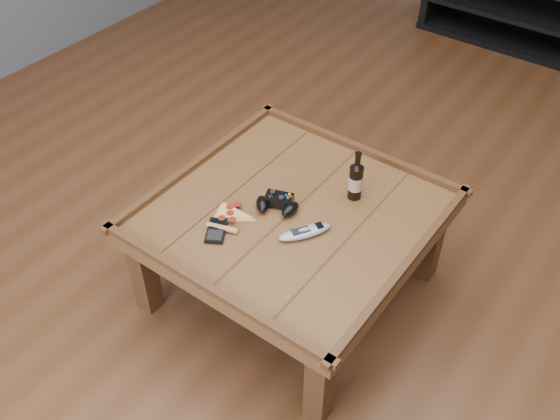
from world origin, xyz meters
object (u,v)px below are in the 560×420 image
Objects in this scene: coffee_table at (292,222)px; pizza_slice at (229,217)px; remote_control at (305,232)px; game_controller at (277,204)px; media_console at (531,9)px; beer_bottle at (356,180)px; smartphone at (216,231)px.

coffee_table is 0.25m from pizza_slice.
game_controller is at bearing -165.94° from remote_control.
game_controller reaches higher than media_console.
media_console is (0.00, 2.75, -0.15)m from coffee_table.
beer_bottle is 0.31m from game_controller.
media_console reaches higher than remote_control.
media_console is 5.64× the size of pizza_slice.
beer_bottle is 0.85× the size of pizza_slice.
coffee_table is at bearing -90.00° from media_console.
beer_bottle reaches higher than game_controller.
game_controller is 0.19m from pizza_slice.
media_console reaches higher than pizza_slice.
smartphone is at bearing -122.82° from beer_bottle.
pizza_slice is (-0.17, -0.17, 0.07)m from coffee_table.
remote_control is (-0.03, -0.29, -0.07)m from beer_bottle.
game_controller is at bearing 35.92° from smartphone.
game_controller reaches higher than pizza_slice.
beer_bottle is 1.03× the size of remote_control.
game_controller is at bearing -91.15° from media_console.
pizza_slice reaches higher than smartphone.
beer_bottle is at bearing 31.90° from pizza_slice.
game_controller is 0.85× the size of remote_control.
beer_bottle is 1.20× the size of game_controller.
pizza_slice is (-0.11, -0.15, -0.02)m from game_controller.
pizza_slice is 1.75× the size of smartphone.
media_console is at bearing 67.92° from pizza_slice.
remote_control is at bearing -87.74° from media_console.
smartphone is (-0.10, -0.24, -0.02)m from game_controller.
coffee_table is 7.26× the size of smartphone.
smartphone is at bearing -93.01° from media_console.
beer_bottle is 0.30m from remote_control.
game_controller is (-0.06, -0.02, 0.08)m from coffee_table.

